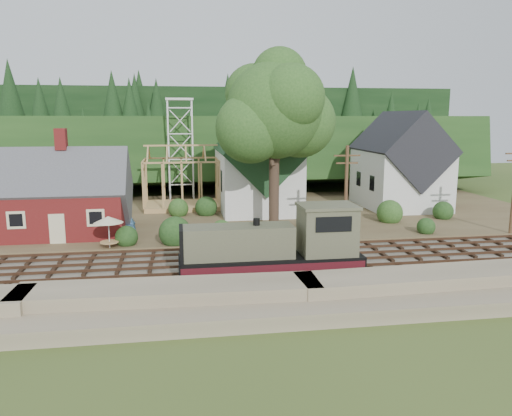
{
  "coord_description": "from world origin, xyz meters",
  "views": [
    {
      "loc": [
        -6.4,
        -33.07,
        10.22
      ],
      "look_at": [
        -0.25,
        6.0,
        3.0
      ],
      "focal_mm": 35.0,
      "sensor_mm": 36.0,
      "label": 1
    }
  ],
  "objects": [
    {
      "name": "church",
      "position": [
        2.0,
        19.68,
        5.18
      ],
      "size": [
        8.4,
        15.17,
        13.0
      ],
      "color": "silver",
      "rests_on": "village_flat"
    },
    {
      "name": "hillside",
      "position": [
        0.0,
        42.0,
        0.0
      ],
      "size": [
        70.0,
        28.96,
        12.74
      ],
      "primitive_type": "cube",
      "rotation": [
        -0.17,
        0.0,
        0.0
      ],
      "color": "#1E3F19",
      "rests_on": "ground"
    },
    {
      "name": "ground",
      "position": [
        0.0,
        0.0,
        0.0
      ],
      "size": [
        140.0,
        140.0,
        0.0
      ],
      "primitive_type": "plane",
      "color": "#384C1E",
      "rests_on": "ground"
    },
    {
      "name": "village_flat",
      "position": [
        0.0,
        18.0,
        0.15
      ],
      "size": [
        64.0,
        26.0,
        0.3
      ],
      "primitive_type": "cube",
      "color": "brown",
      "rests_on": "ground"
    },
    {
      "name": "ridge",
      "position": [
        0.0,
        58.0,
        0.0
      ],
      "size": [
        80.0,
        20.0,
        12.0
      ],
      "primitive_type": "cube",
      "color": "black",
      "rests_on": "ground"
    },
    {
      "name": "depot",
      "position": [
        -16.0,
        11.0,
        3.21
      ],
      "size": [
        10.8,
        7.41,
        9.0
      ],
      "color": "maroon",
      "rests_on": "village_flat"
    },
    {
      "name": "embankment",
      "position": [
        0.0,
        -8.5,
        0.0
      ],
      "size": [
        64.0,
        5.0,
        1.6
      ],
      "primitive_type": "cube",
      "color": "#7F7259",
      "rests_on": "ground"
    },
    {
      "name": "timber_frame",
      "position": [
        -6.0,
        22.0,
        3.27
      ],
      "size": [
        8.2,
        6.2,
        6.99
      ],
      "color": "tan",
      "rests_on": "village_flat"
    },
    {
      "name": "farmhouse",
      "position": [
        18.0,
        19.0,
        4.87
      ],
      "size": [
        8.4,
        10.8,
        10.6
      ],
      "color": "silver",
      "rests_on": "village_flat"
    },
    {
      "name": "car_blue",
      "position": [
        -10.96,
        11.17,
        0.9
      ],
      "size": [
        1.78,
        3.67,
        1.21
      ],
      "primitive_type": "imported",
      "rotation": [
        0.0,
        0.0,
        0.1
      ],
      "color": "#5B95C4",
      "rests_on": "village_flat"
    },
    {
      "name": "big_tree",
      "position": [
        2.17,
        10.08,
        10.22
      ],
      "size": [
        10.9,
        8.4,
        14.7
      ],
      "color": "#38281E",
      "rests_on": "village_flat"
    },
    {
      "name": "telegraph_pole_near",
      "position": [
        7.0,
        5.2,
        4.25
      ],
      "size": [
        2.2,
        0.28,
        8.0
      ],
      "color": "#4C331E",
      "rests_on": "ground"
    },
    {
      "name": "car_red",
      "position": [
        22.22,
        18.12,
        0.84
      ],
      "size": [
        4.0,
        2.03,
        1.08
      ],
      "primitive_type": "imported",
      "rotation": [
        0.0,
        0.0,
        1.51
      ],
      "color": "#B00E0E",
      "rests_on": "village_flat"
    },
    {
      "name": "patio_set",
      "position": [
        -11.76,
        5.5,
        2.41
      ],
      "size": [
        2.22,
        2.22,
        2.47
      ],
      "color": "silver",
      "rests_on": "village_flat"
    },
    {
      "name": "locomotive",
      "position": [
        -0.24,
        -3.0,
        2.05
      ],
      "size": [
        11.46,
        2.86,
        4.6
      ],
      "color": "black",
      "rests_on": "railroad_bed"
    },
    {
      "name": "railroad_bed",
      "position": [
        0.0,
        0.0,
        0.08
      ],
      "size": [
        64.0,
        11.0,
        0.16
      ],
      "primitive_type": "cube",
      "color": "#726B5B",
      "rests_on": "ground"
    },
    {
      "name": "lattice_tower",
      "position": [
        -6.0,
        28.0,
        10.03
      ],
      "size": [
        3.2,
        3.2,
        12.12
      ],
      "color": "silver",
      "rests_on": "village_flat"
    }
  ]
}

